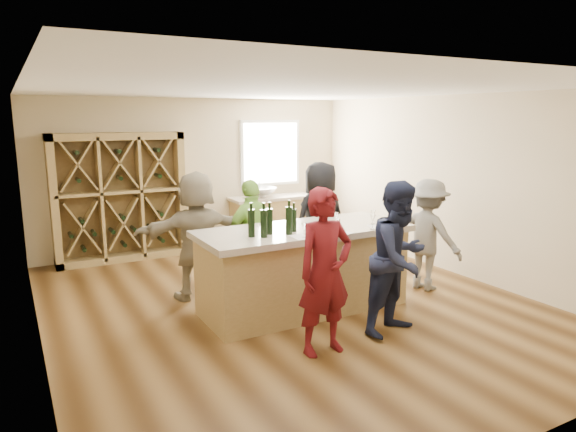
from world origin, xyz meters
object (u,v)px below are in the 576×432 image
wine_rack (120,198)px  person_far_right (320,220)px  wine_bottle_d (289,221)px  wine_bottle_e (294,220)px  person_near_right (399,258)px  person_far_left (197,235)px  wine_bottle_c (270,221)px  sink (263,192)px  person_near_left (325,272)px  person_server (428,235)px  wine_bottle_a (251,223)px  person_far_mid (252,235)px  wine_bottle_b (264,224)px  tasting_counter_base (304,272)px

wine_rack → person_far_right: 3.52m
wine_bottle_d → wine_bottle_e: size_ratio=1.19×
person_near_right → person_far_left: size_ratio=1.00×
wine_bottle_c → person_far_left: bearing=112.7°
wine_rack → person_far_left: bearing=-77.9°
sink → person_near_left: (-1.57, -4.64, -0.13)m
wine_bottle_d → person_far_left: (-0.71, 1.32, -0.37)m
person_far_left → sink: bearing=-127.4°
person_server → wine_bottle_a: bearing=73.3°
wine_bottle_a → person_far_left: size_ratio=0.18×
person_far_right → wine_bottle_d: bearing=45.0°
wine_bottle_d → person_far_right: (1.26, 1.28, -0.35)m
person_near_right → person_server: 1.70m
person_near_left → person_far_mid: (0.21, 2.23, -0.08)m
person_near_left → person_near_right: person_near_right is taller
wine_bottle_b → tasting_counter_base: bearing=18.3°
wine_bottle_b → person_server: size_ratio=0.20×
wine_bottle_d → person_near_left: 1.02m
person_near_left → person_near_right: 1.02m
wine_bottle_b → wine_bottle_d: wine_bottle_d is taller
wine_bottle_e → person_near_right: person_near_right is taller
wine_bottle_b → person_near_left: 1.04m
wine_rack → person_server: bearing=-46.3°
person_near_left → person_server: size_ratio=1.10×
wine_bottle_b → person_far_left: (-0.37, 1.32, -0.36)m
wine_bottle_e → person_far_left: person_far_left is taller
wine_bottle_a → wine_bottle_c: bearing=4.1°
wine_bottle_c → person_near_left: (0.10, -1.06, -0.35)m
tasting_counter_base → wine_rack: bearing=114.0°
person_near_left → wine_bottle_a: bearing=107.3°
wine_bottle_d → person_far_left: 1.54m
person_near_right → person_far_right: size_ratio=0.98×
sink → person_server: bearing=-77.0°
person_far_left → tasting_counter_base: bearing=138.8°
tasting_counter_base → wine_bottle_d: wine_bottle_d is taller
person_server → person_far_mid: (-2.20, 1.22, -0.00)m
wine_bottle_d → wine_bottle_a: bearing=167.6°
wine_rack → person_near_left: 4.85m
person_near_left → wine_rack: bearing=102.2°
person_server → person_near_right: bearing=109.5°
person_far_mid → person_far_right: (1.15, -0.01, 0.10)m
sink → wine_bottle_c: (-1.67, -3.58, 0.22)m
wine_bottle_c → wine_rack: bearing=105.7°
wine_bottle_d → person_server: 2.35m
person_far_mid → person_near_left: bearing=71.3°
person_near_right → wine_rack: bearing=100.2°
sink → wine_rack: bearing=178.5°
person_near_left → person_far_right: (1.36, 2.22, 0.02)m
person_far_left → person_near_right: bearing=131.0°
sink → wine_bottle_b: wine_bottle_b is taller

